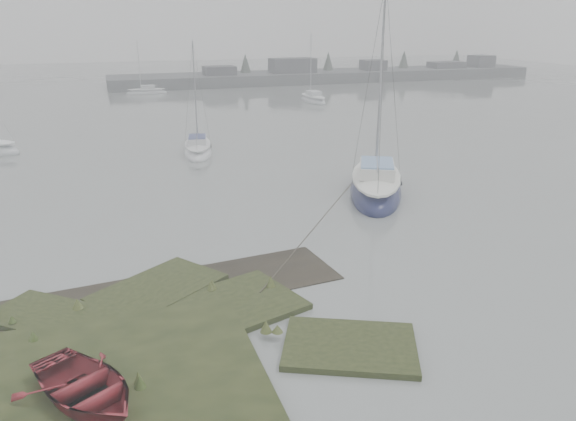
{
  "coord_description": "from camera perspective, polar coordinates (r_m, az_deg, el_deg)",
  "views": [
    {
      "loc": [
        -5.19,
        -12.27,
        8.37
      ],
      "look_at": [
        0.89,
        5.86,
        1.8
      ],
      "focal_mm": 35.0,
      "sensor_mm": 36.0,
      "label": 1
    }
  ],
  "objects": [
    {
      "name": "sailboat_far_b",
      "position": [
        60.24,
        2.55,
        11.19
      ],
      "size": [
        1.93,
        5.39,
        7.53
      ],
      "rotation": [
        0.0,
        0.0,
        0.03
      ],
      "color": "#ABAFB5",
      "rests_on": "ground"
    },
    {
      "name": "sailboat_far_c",
      "position": [
        68.62,
        -14.17,
        11.57
      ],
      "size": [
        4.67,
        1.71,
        6.51
      ],
      "rotation": [
        0.0,
        0.0,
        1.53
      ],
      "color": "#A8AEB2",
      "rests_on": "ground"
    },
    {
      "name": "sailboat_white",
      "position": [
        37.29,
        -9.14,
        6.12
      ],
      "size": [
        2.74,
        5.63,
        7.61
      ],
      "rotation": [
        0.0,
        0.0,
        -0.19
      ],
      "color": "silver",
      "rests_on": "ground"
    },
    {
      "name": "dinghy",
      "position": [
        13.91,
        -20.02,
        -16.49
      ],
      "size": [
        3.75,
        4.09,
        0.69
      ],
      "primitive_type": "imported",
      "rotation": [
        0.0,
        0.0,
        0.53
      ],
      "color": "maroon",
      "rests_on": "marsh_bank"
    },
    {
      "name": "sailboat_main",
      "position": [
        28.57,
        8.9,
        2.4
      ],
      "size": [
        5.7,
        8.09,
        10.95
      ],
      "rotation": [
        0.0,
        0.0,
        -0.46
      ],
      "color": "#12163C",
      "rests_on": "ground"
    },
    {
      "name": "far_shoreline",
      "position": [
        81.14,
        4.95,
        13.58
      ],
      "size": [
        60.0,
        8.0,
        4.15
      ],
      "color": "#4C4F51",
      "rests_on": "ground"
    },
    {
      "name": "ground",
      "position": [
        43.4,
        -11.4,
        7.47
      ],
      "size": [
        160.0,
        160.0,
        0.0
      ],
      "primitive_type": "plane",
      "color": "slate",
      "rests_on": "ground"
    }
  ]
}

